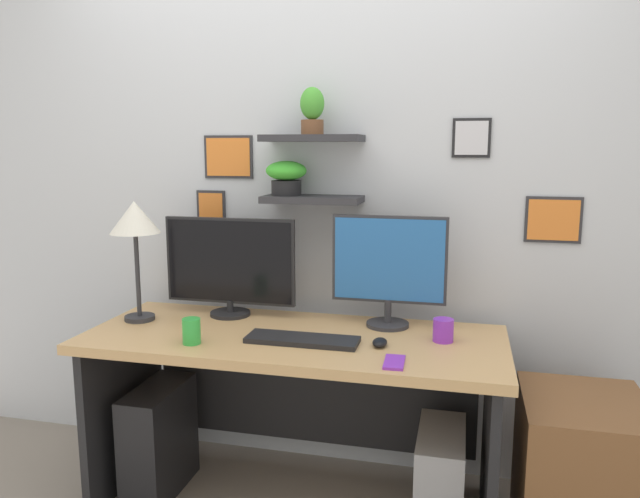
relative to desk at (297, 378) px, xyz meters
name	(u,v)px	position (x,y,z in m)	size (l,w,h in m)	color
back_wall_assembly	(319,180)	(0.00, 0.38, 0.81)	(4.40, 0.24, 2.70)	silver
desk	(297,378)	(0.00, 0.00, 0.00)	(1.69, 0.68, 0.75)	tan
monitor_left	(230,265)	(-0.36, 0.16, 0.44)	(0.60, 0.18, 0.44)	black
monitor_right	(389,266)	(0.36, 0.16, 0.46)	(0.48, 0.18, 0.47)	#2D2D33
keyboard	(302,340)	(0.06, -0.14, 0.22)	(0.44, 0.14, 0.02)	black
computer_mouse	(380,342)	(0.36, -0.11, 0.22)	(0.06, 0.09, 0.03)	black
desk_lamp	(135,224)	(-0.71, -0.01, 0.64)	(0.21, 0.21, 0.52)	#2D2D33
cell_phone	(394,362)	(0.44, -0.29, 0.21)	(0.07, 0.14, 0.01)	purple
coffee_mug	(443,330)	(0.59, 0.00, 0.25)	(0.08, 0.08, 0.09)	purple
pen_cup	(191,331)	(-0.35, -0.25, 0.26)	(0.07, 0.07, 0.10)	green
drawer_cabinet	(580,476)	(1.11, -0.08, -0.25)	(0.44, 0.50, 0.59)	brown
computer_tower_left	(159,439)	(-0.60, -0.09, -0.30)	(0.18, 0.40, 0.48)	black
computer_tower_right	(440,481)	(0.60, -0.08, -0.34)	(0.18, 0.40, 0.41)	#99999E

